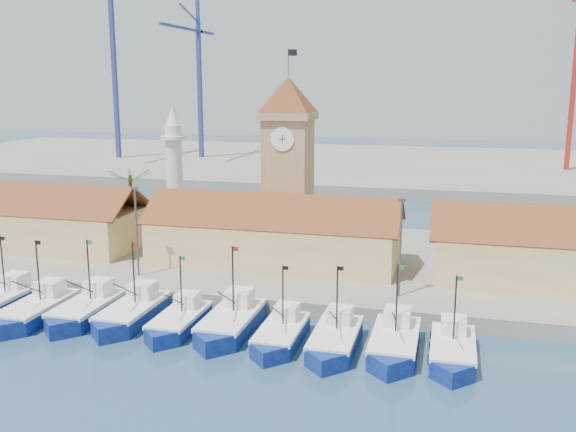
# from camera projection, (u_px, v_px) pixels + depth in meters

# --- Properties ---
(ground) EXTENTS (400.00, 400.00, 0.00)m
(ground) POSITION_uv_depth(u_px,v_px,m) (207.00, 347.00, 50.75)
(ground) COLOR navy
(ground) RESTS_ON ground
(quay) EXTENTS (140.00, 32.00, 1.50)m
(quay) POSITION_uv_depth(u_px,v_px,m) (284.00, 259.00, 73.35)
(quay) COLOR gray
(quay) RESTS_ON ground
(terminal) EXTENTS (240.00, 80.00, 2.00)m
(terminal) POSITION_uv_depth(u_px,v_px,m) (375.00, 165.00, 154.84)
(terminal) COLOR gray
(terminal) RESTS_ON ground
(boat_0) EXTENTS (3.47, 9.50, 7.19)m
(boat_0) POSITION_uv_depth(u_px,v_px,m) (0.00, 302.00, 58.95)
(boat_0) COLOR navy
(boat_0) RESTS_ON ground
(boat_1) EXTENTS (3.60, 9.85, 7.46)m
(boat_1) POSITION_uv_depth(u_px,v_px,m) (35.00, 312.00, 56.44)
(boat_1) COLOR navy
(boat_1) RESTS_ON ground
(boat_2) EXTENTS (3.59, 9.84, 7.45)m
(boat_2) POSITION_uv_depth(u_px,v_px,m) (86.00, 311.00, 56.64)
(boat_2) COLOR navy
(boat_2) RESTS_ON ground
(boat_3) EXTENTS (3.59, 9.84, 7.45)m
(boat_3) POSITION_uv_depth(u_px,v_px,m) (131.00, 314.00, 55.81)
(boat_3) COLOR navy
(boat_3) RESTS_ON ground
(boat_4) EXTENTS (3.22, 8.82, 6.67)m
(boat_4) POSITION_uv_depth(u_px,v_px,m) (178.00, 323.00, 54.10)
(boat_4) COLOR navy
(boat_4) RESTS_ON ground
(boat_5) EXTENTS (3.71, 10.17, 7.69)m
(boat_5) POSITION_uv_depth(u_px,v_px,m) (230.00, 324.00, 53.48)
(boat_5) COLOR navy
(boat_5) RESTS_ON ground
(boat_6) EXTENTS (3.22, 8.83, 6.68)m
(boat_6) POSITION_uv_depth(u_px,v_px,m) (280.00, 336.00, 51.24)
(boat_6) COLOR navy
(boat_6) RESTS_ON ground
(boat_7) EXTENTS (3.39, 9.28, 7.02)m
(boat_7) POSITION_uv_depth(u_px,v_px,m) (334.00, 342.00, 50.02)
(boat_7) COLOR navy
(boat_7) RESTS_ON ground
(boat_8) EXTENTS (3.54, 9.69, 7.33)m
(boat_8) POSITION_uv_depth(u_px,v_px,m) (394.00, 345.00, 49.35)
(boat_8) COLOR navy
(boat_8) RESTS_ON ground
(boat_9) EXTENTS (3.30, 9.03, 6.83)m
(boat_9) POSITION_uv_depth(u_px,v_px,m) (453.00, 352.00, 48.09)
(boat_9) COLOR navy
(boat_9) RESTS_ON ground
(hall_left) EXTENTS (31.20, 10.13, 7.61)m
(hall_left) POSITION_uv_depth(u_px,v_px,m) (17.00, 224.00, 76.70)
(hall_left) COLOR #E8C87F
(hall_left) RESTS_ON quay
(hall_center) EXTENTS (27.04, 10.13, 7.61)m
(hall_center) POSITION_uv_depth(u_px,v_px,m) (274.00, 240.00, 68.90)
(hall_center) COLOR #E8C87F
(hall_center) RESTS_ON quay
(clock_tower) EXTENTS (5.80, 5.80, 22.70)m
(clock_tower) POSITION_uv_depth(u_px,v_px,m) (288.00, 160.00, 72.96)
(clock_tower) COLOR tan
(clock_tower) RESTS_ON quay
(minaret) EXTENTS (3.00, 3.00, 16.30)m
(minaret) POSITION_uv_depth(u_px,v_px,m) (174.00, 172.00, 78.97)
(minaret) COLOR silver
(minaret) RESTS_ON quay
(palm_tree) EXTENTS (5.60, 5.03, 8.39)m
(palm_tree) POSITION_uv_depth(u_px,v_px,m) (131.00, 201.00, 79.00)
(palm_tree) COLOR brown
(palm_tree) RESTS_ON quay
(lamp_posts) EXTENTS (80.70, 0.25, 9.03)m
(lamp_posts) POSITION_uv_depth(u_px,v_px,m) (257.00, 234.00, 60.68)
(lamp_posts) COLOR #3F3F44
(lamp_posts) RESTS_ON quay
(crane_blue_far) EXTENTS (1.00, 38.13, 48.71)m
(crane_blue_far) POSITION_uv_depth(u_px,v_px,m) (109.00, 45.00, 155.13)
(crane_blue_far) COLOR navy
(crane_blue_far) RESTS_ON terminal
(crane_blue_near) EXTENTS (1.00, 31.26, 38.98)m
(crane_blue_near) POSITION_uv_depth(u_px,v_px,m) (197.00, 70.00, 157.84)
(crane_blue_near) COLOR navy
(crane_blue_near) RESTS_ON terminal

